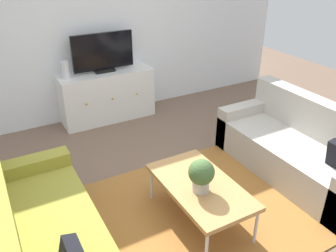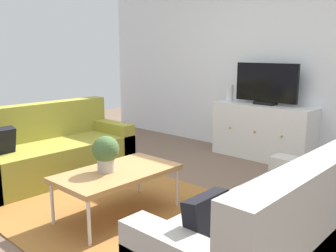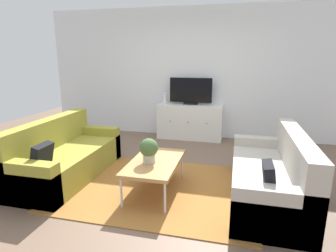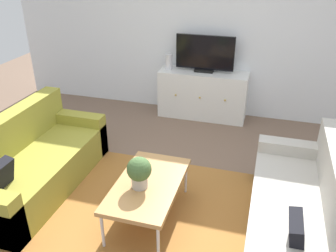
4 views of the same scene
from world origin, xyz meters
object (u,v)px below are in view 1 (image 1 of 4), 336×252
Objects in this scene: couch_left_side at (38,243)px; potted_plant at (201,174)px; tv_console at (107,96)px; glass_vase at (65,70)px; coffee_table at (200,187)px; couch_right_side at (300,150)px; flat_screen_tv at (103,53)px.

potted_plant is (1.37, -0.21, 0.31)m from couch_left_side.
tv_console is 5.86× the size of glass_vase.
coffee_table is 0.79× the size of tv_console.
glass_vase is at bearing 100.35° from potted_plant.
couch_right_side is at bearing -50.27° from glass_vase.
coffee_table is at bearing -90.68° from tv_console.
glass_vase reaches higher than tv_console.
couch_left_side is 1.42m from potted_plant.
tv_console is (0.08, 2.58, -0.22)m from potted_plant.
couch_right_side is at bearing 5.19° from coffee_table.
tv_console reaches higher than coffee_table.
couch_left_side is 1.00× the size of couch_right_side.
couch_right_side reaches higher than coffee_table.
glass_vase is at bearing -177.93° from flat_screen_tv.
couch_right_side is at bearing 7.92° from potted_plant.
coffee_table is at bearing 56.13° from potted_plant.
flat_screen_tv is 0.58m from glass_vase.
glass_vase is (-1.97, 2.37, 0.57)m from couch_right_side.
couch_right_side is 1.46m from coffee_table.
tv_console is (0.03, 2.51, -0.02)m from coffee_table.
coffee_table is 1.21× the size of flat_screen_tv.
couch_left_side reaches higher than potted_plant.
flat_screen_tv is (0.08, 2.60, 0.41)m from potted_plant.
potted_plant is 2.64m from glass_vase.
coffee_table is 2.60m from glass_vase.
couch_right_side is 3.14m from glass_vase.
couch_left_side reaches higher than tv_console.
couch_right_side is 2.88m from flat_screen_tv.
glass_vase is (-0.55, 0.00, 0.48)m from tv_console.
couch_left_side is at bearing 174.70° from coffee_table.
tv_console is (-1.42, 2.37, 0.09)m from couch_right_side.
coffee_table is at bearing -90.68° from flat_screen_tv.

